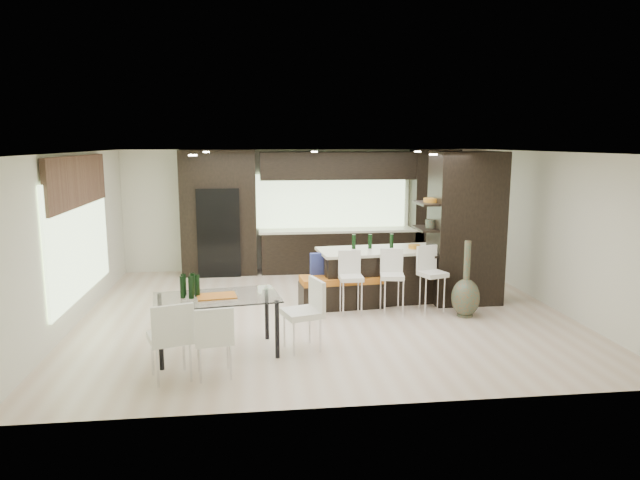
{
  "coord_description": "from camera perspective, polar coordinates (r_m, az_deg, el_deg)",
  "views": [
    {
      "loc": [
        -1.18,
        -9.27,
        2.87
      ],
      "look_at": [
        0.0,
        0.6,
        1.15
      ],
      "focal_mm": 32.0,
      "sensor_mm": 36.0,
      "label": 1
    }
  ],
  "objects": [
    {
      "name": "refrigerator",
      "position": [
        12.56,
        -10.03,
        0.87
      ],
      "size": [
        0.9,
        0.68,
        1.9
      ],
      "primitive_type": "cube",
      "color": "black",
      "rests_on": "ground"
    },
    {
      "name": "stool_right",
      "position": [
        9.91,
        11.16,
        -4.5
      ],
      "size": [
        0.51,
        0.51,
        0.9
      ],
      "primitive_type": "cube",
      "rotation": [
        0.0,
        0.0,
        0.33
      ],
      "color": "white",
      "rests_on": "ground"
    },
    {
      "name": "back_cabinetry",
      "position": [
        12.64,
        0.87,
        2.91
      ],
      "size": [
        6.8,
        0.68,
        2.7
      ],
      "primitive_type": "cube",
      "color": "black",
      "rests_on": "ground"
    },
    {
      "name": "chair_near",
      "position": [
        7.23,
        -10.56,
        -10.09
      ],
      "size": [
        0.52,
        0.52,
        0.85
      ],
      "primitive_type": "cube",
      "rotation": [
        0.0,
        0.0,
        0.14
      ],
      "color": "white",
      "rests_on": "ground"
    },
    {
      "name": "floor_vase",
      "position": [
        9.71,
        14.43,
        -3.79
      ],
      "size": [
        0.59,
        0.59,
        1.28
      ],
      "primitive_type": null,
      "rotation": [
        0.0,
        0.0,
        0.31
      ],
      "color": "#464B36",
      "rests_on": "ground"
    },
    {
      "name": "stool_left",
      "position": [
        9.59,
        3.11,
        -4.94
      ],
      "size": [
        0.38,
        0.38,
        0.86
      ],
      "primitive_type": "cube",
      "rotation": [
        0.0,
        0.0,
        -0.0
      ],
      "color": "white",
      "rests_on": "ground"
    },
    {
      "name": "chair_far",
      "position": [
        7.26,
        -14.73,
        -9.91
      ],
      "size": [
        0.63,
        0.63,
        0.92
      ],
      "primitive_type": "cube",
      "rotation": [
        0.0,
        0.0,
        0.32
      ],
      "color": "white",
      "rests_on": "ground"
    },
    {
      "name": "stool_mid",
      "position": [
        9.72,
        7.2,
        -4.75
      ],
      "size": [
        0.44,
        0.44,
        0.87
      ],
      "primitive_type": "cube",
      "rotation": [
        0.0,
        0.0,
        -0.17
      ],
      "color": "white",
      "rests_on": "ground"
    },
    {
      "name": "ceiling_spots",
      "position": [
        9.59,
        0.25,
        8.69
      ],
      "size": [
        4.0,
        3.0,
        0.02
      ],
      "primitive_type": "cube",
      "color": "white",
      "rests_on": "ceiling"
    },
    {
      "name": "left_wall",
      "position": [
        9.8,
        -23.44,
        0.09
      ],
      "size": [
        0.02,
        7.0,
        2.7
      ],
      "primitive_type": "cube",
      "color": "silver",
      "rests_on": "ground"
    },
    {
      "name": "kitchen_island",
      "position": [
        10.45,
        6.17,
        -3.48
      ],
      "size": [
        2.36,
        1.19,
        0.95
      ],
      "primitive_type": "cube",
      "rotation": [
        0.0,
        0.0,
        0.09
      ],
      "color": "black",
      "rests_on": "ground"
    },
    {
      "name": "right_wall",
      "position": [
        10.72,
        22.15,
        0.94
      ],
      "size": [
        0.02,
        7.0,
        2.7
      ],
      "primitive_type": "cube",
      "color": "silver",
      "rests_on": "ground"
    },
    {
      "name": "window_back",
      "position": [
        12.92,
        1.14,
        3.95
      ],
      "size": [
        3.4,
        0.04,
        1.2
      ],
      "primitive_type": "cube",
      "color": "#B2D199",
      "rests_on": "back_wall"
    },
    {
      "name": "bench",
      "position": [
        10.03,
        2.14,
        -5.18
      ],
      "size": [
        1.48,
        0.69,
        0.55
      ],
      "primitive_type": "cube",
      "rotation": [
        0.0,
        0.0,
        0.09
      ],
      "color": "black",
      "rests_on": "ground"
    },
    {
      "name": "ceiling",
      "position": [
        9.34,
        0.44,
        8.78
      ],
      "size": [
        8.0,
        7.0,
        0.02
      ],
      "primitive_type": "cube",
      "color": "white",
      "rests_on": "ground"
    },
    {
      "name": "dining_table",
      "position": [
        7.98,
        -10.2,
        -8.38
      ],
      "size": [
        1.78,
        1.17,
        0.8
      ],
      "primitive_type": "cube",
      "rotation": [
        0.0,
        0.0,
        0.15
      ],
      "color": "white",
      "rests_on": "ground"
    },
    {
      "name": "partition_column",
      "position": [
        10.49,
        14.38,
        1.18
      ],
      "size": [
        1.2,
        0.8,
        2.7
      ],
      "primitive_type": "cube",
      "color": "black",
      "rests_on": "ground"
    },
    {
      "name": "chair_end",
      "position": [
        7.97,
        -1.81,
        -7.81
      ],
      "size": [
        0.61,
        0.61,
        0.91
      ],
      "primitive_type": "cube",
      "rotation": [
        0.0,
        0.0,
        1.86
      ],
      "color": "white",
      "rests_on": "ground"
    },
    {
      "name": "window_left",
      "position": [
        9.98,
        -22.9,
        0.28
      ],
      "size": [
        0.04,
        3.2,
        1.9
      ],
      "primitive_type": "cube",
      "color": "#B2D199",
      "rests_on": "left_wall"
    },
    {
      "name": "ground",
      "position": [
        9.77,
        0.42,
        -7.26
      ],
      "size": [
        8.0,
        8.0,
        0.0
      ],
      "primitive_type": "plane",
      "color": "beige",
      "rests_on": "ground"
    },
    {
      "name": "back_wall",
      "position": [
        12.91,
        -1.53,
        3.05
      ],
      "size": [
        8.0,
        0.02,
        2.7
      ],
      "primitive_type": "cube",
      "color": "silver",
      "rests_on": "ground"
    },
    {
      "name": "stone_accent",
      "position": [
        9.88,
        -23.08,
        5.44
      ],
      "size": [
        0.08,
        3.0,
        0.8
      ],
      "primitive_type": "cube",
      "color": "brown",
      "rests_on": "left_wall"
    }
  ]
}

